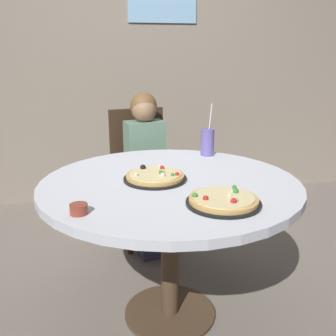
# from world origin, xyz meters

# --- Properties ---
(ground_plane) EXTENTS (8.00, 8.00, 0.00)m
(ground_plane) POSITION_xyz_m (0.00, 0.00, 0.00)
(ground_plane) COLOR slate
(wall_with_window) EXTENTS (5.20, 0.14, 2.90)m
(wall_with_window) POSITION_xyz_m (0.00, 1.88, 1.45)
(wall_with_window) COLOR gray
(wall_with_window) RESTS_ON ground_plane
(dining_table) EXTENTS (1.25, 1.25, 0.75)m
(dining_table) POSITION_xyz_m (0.00, 0.00, 0.66)
(dining_table) COLOR silver
(dining_table) RESTS_ON ground_plane
(chair_wooden) EXTENTS (0.46, 0.46, 0.95)m
(chair_wooden) POSITION_xyz_m (-0.02, 0.98, 0.53)
(chair_wooden) COLOR #382619
(chair_wooden) RESTS_ON ground_plane
(diner_child) EXTENTS (0.31, 0.43, 1.08)m
(diner_child) POSITION_xyz_m (0.01, 0.80, 0.48)
(diner_child) COLOR #3F4766
(diner_child) RESTS_ON ground_plane
(pizza_veggie) EXTENTS (0.31, 0.31, 0.05)m
(pizza_veggie) POSITION_xyz_m (-0.07, 0.03, 0.77)
(pizza_veggie) COLOR black
(pizza_veggie) RESTS_ON dining_table
(pizza_cheese) EXTENTS (0.31, 0.31, 0.05)m
(pizza_cheese) POSITION_xyz_m (0.15, -0.34, 0.77)
(pizza_cheese) COLOR black
(pizza_cheese) RESTS_ON dining_table
(soda_cup) EXTENTS (0.08, 0.08, 0.31)m
(soda_cup) POSITION_xyz_m (0.31, 0.43, 0.83)
(soda_cup) COLOR #6659A5
(soda_cup) RESTS_ON dining_table
(sauce_bowl) EXTENTS (0.07, 0.07, 0.04)m
(sauce_bowl) POSITION_xyz_m (-0.42, -0.32, 0.77)
(sauce_bowl) COLOR brown
(sauce_bowl) RESTS_ON dining_table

